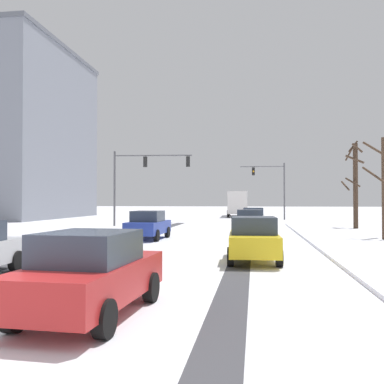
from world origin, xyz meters
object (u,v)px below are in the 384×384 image
at_px(traffic_signal_near_left, 142,172).
at_px(bus_oncoming, 237,202).
at_px(car_white_lead, 254,218).
at_px(car_grey_second, 249,222).
at_px(car_yellow_cab_fourth, 253,239).
at_px(bare_tree_sidewalk_far, 355,182).
at_px(car_blue_third, 148,225).
at_px(car_red_sixth, 91,273).
at_px(traffic_signal_far_right, 272,182).

xyz_separation_m(traffic_signal_near_left, bus_oncoming, (7.34, 23.22, -2.69)).
relative_size(car_white_lead, bus_oncoming, 0.37).
bearing_deg(traffic_signal_near_left, car_white_lead, -6.18).
height_order(car_grey_second, car_yellow_cab_fourth, same).
height_order(car_yellow_cab_fourth, bare_tree_sidewalk_far, bare_tree_sidewalk_far).
xyz_separation_m(car_grey_second, car_blue_third, (-5.67, -4.15, 0.00)).
bearing_deg(car_white_lead, traffic_signal_near_left, 173.82).
bearing_deg(car_red_sixth, car_yellow_cab_fourth, 68.62).
bearing_deg(car_red_sixth, car_blue_third, 100.17).
xyz_separation_m(traffic_signal_far_right, bare_tree_sidewalk_far, (5.82, -14.57, -0.74)).
bearing_deg(car_red_sixth, car_grey_second, 82.10).
relative_size(traffic_signal_far_right, car_white_lead, 1.58).
distance_m(bus_oncoming, bare_tree_sidewalk_far, 26.16).
height_order(car_blue_third, bare_tree_sidewalk_far, bare_tree_sidewalk_far).
relative_size(traffic_signal_near_left, bus_oncoming, 0.62).
bearing_deg(traffic_signal_near_left, bus_oncoming, 72.45).
relative_size(car_grey_second, bare_tree_sidewalk_far, 0.59).
height_order(car_blue_third, car_red_sixth, same).
distance_m(car_blue_third, bus_oncoming, 35.71).
distance_m(car_grey_second, car_yellow_cab_fourth, 12.28).
bearing_deg(bus_oncoming, car_blue_third, -95.89).
bearing_deg(car_grey_second, car_red_sixth, -97.90).
bearing_deg(bare_tree_sidewalk_far, car_white_lead, -178.37).
xyz_separation_m(car_white_lead, car_grey_second, (-0.25, -7.10, 0.00)).
bearing_deg(car_blue_third, bare_tree_sidewalk_far, 39.62).
bearing_deg(car_red_sixth, car_white_lead, 83.61).
xyz_separation_m(traffic_signal_near_left, car_red_sixth, (6.55, -28.28, -3.86)).
bearing_deg(car_grey_second, traffic_signal_far_right, 83.82).
distance_m(traffic_signal_far_right, car_grey_second, 22.31).
relative_size(traffic_signal_near_left, car_yellow_cab_fourth, 1.64).
xyz_separation_m(traffic_signal_far_right, car_yellow_cab_fourth, (-2.09, -34.17, -3.55)).
distance_m(car_yellow_cab_fourth, bare_tree_sidewalk_far, 21.32).
relative_size(bus_oncoming, bare_tree_sidewalk_far, 1.59).
relative_size(traffic_signal_far_right, car_red_sixth, 1.55).
relative_size(car_blue_third, car_yellow_cab_fourth, 1.00).
height_order(traffic_signal_far_right, car_red_sixth, traffic_signal_far_right).
xyz_separation_m(car_grey_second, car_red_sixth, (-2.80, -20.14, 0.00)).
bearing_deg(car_yellow_cab_fourth, bus_oncoming, 93.00).
xyz_separation_m(traffic_signal_far_right, bus_oncoming, (-4.37, 9.46, -2.37)).
bearing_deg(car_white_lead, bus_oncoming, 95.31).
distance_m(car_yellow_cab_fourth, car_red_sixth, 8.45).
height_order(car_grey_second, bare_tree_sidewalk_far, bare_tree_sidewalk_far).
bearing_deg(car_blue_third, car_red_sixth, -79.83).
relative_size(car_white_lead, bare_tree_sidewalk_far, 0.59).
bearing_deg(traffic_signal_far_right, bus_oncoming, 114.80).
xyz_separation_m(car_yellow_cab_fourth, bus_oncoming, (-2.28, 43.63, 1.18)).
bearing_deg(traffic_signal_far_right, car_blue_third, -107.15).
relative_size(traffic_signal_near_left, car_red_sixth, 1.63).
xyz_separation_m(car_white_lead, car_yellow_cab_fourth, (0.03, -19.37, 0.00)).
height_order(car_grey_second, car_blue_third, same).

